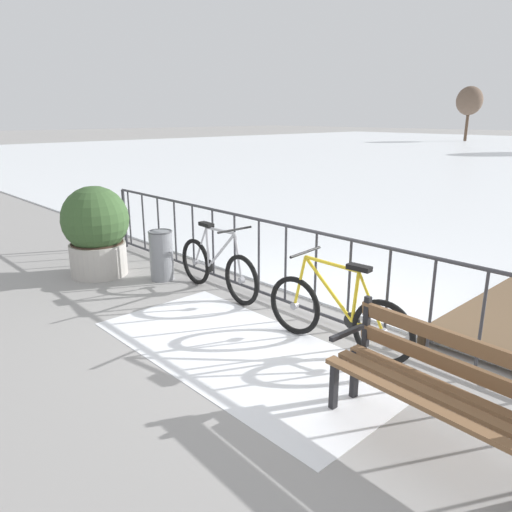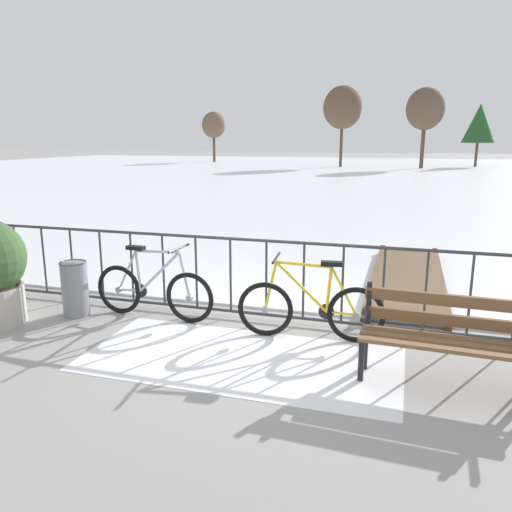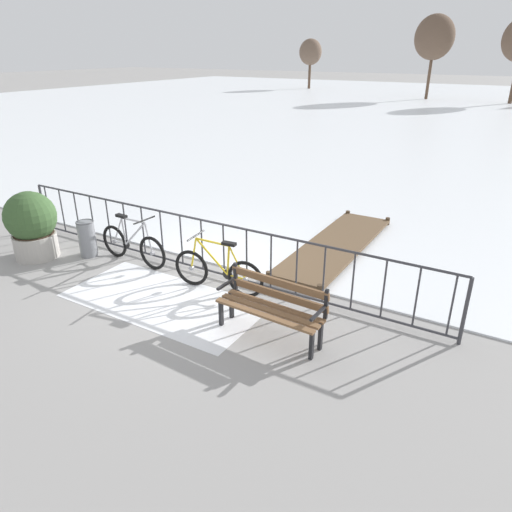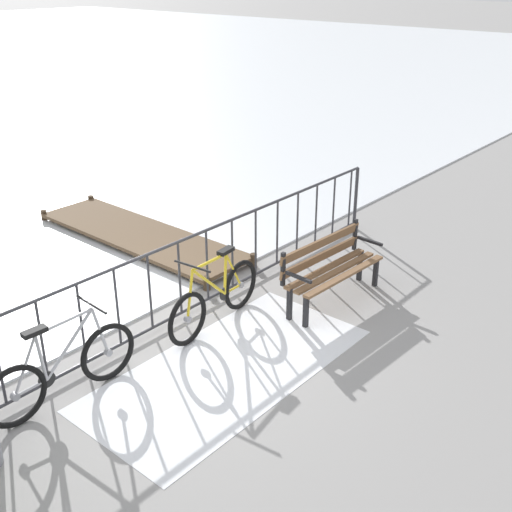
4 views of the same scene
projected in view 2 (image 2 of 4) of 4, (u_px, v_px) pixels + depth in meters
ground_plane at (266, 320)px, 6.49m from camera, size 160.00×160.00×0.00m
frozen_pond at (383, 174)px, 32.95m from camera, size 80.00×56.00×0.03m
snow_patch at (241, 359)px, 5.35m from camera, size 3.35×1.60×0.01m
railing_fence at (266, 279)px, 6.36m from camera, size 9.06×0.06×1.07m
bicycle_near_railing at (310, 309)px, 5.81m from camera, size 1.71×0.52×0.97m
bicycle_second at (153, 291)px, 6.51m from camera, size 1.71×0.52×0.97m
park_bench at (448, 332)px, 4.73m from camera, size 1.62×0.56×0.89m
trash_bin at (75, 288)px, 6.60m from camera, size 0.35×0.35×0.73m
wooden_dock at (408, 277)px, 8.10m from camera, size 1.10×4.07×0.20m
tree_far_west at (343, 108)px, 40.08m from camera, size 3.08×3.08×6.39m
tree_west_mid at (479, 123)px, 40.82m from camera, size 2.58×2.58×5.04m
tree_east_mid at (425, 109)px, 38.08m from camera, size 2.86×2.86×6.06m
tree_far_east at (214, 125)px, 49.05m from camera, size 2.29×2.29×4.83m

